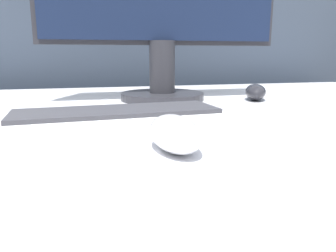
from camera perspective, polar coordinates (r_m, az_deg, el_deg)
partition_panel at (r=1.44m, az=-11.24°, el=0.99°), size 5.00×0.03×1.16m
computer_mouse_near at (r=0.42m, az=1.14°, el=-1.30°), size 0.07×0.12×0.05m
keyboard at (r=0.62m, az=-8.82°, el=1.82°), size 0.41×0.16×0.02m
computer_mouse_far at (r=0.94m, az=14.99°, el=5.74°), size 0.10×0.13×0.04m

